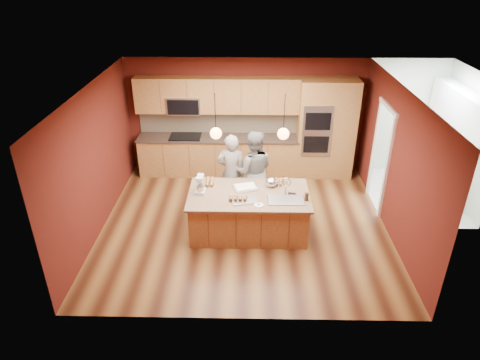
{
  "coord_description": "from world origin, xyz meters",
  "views": [
    {
      "loc": [
        0.06,
        -7.07,
        4.7
      ],
      "look_at": [
        -0.08,
        -0.1,
        1.02
      ],
      "focal_mm": 32.0,
      "sensor_mm": 36.0,
      "label": 1
    }
  ],
  "objects_px": {
    "person_left": "(231,172)",
    "person_right": "(253,171)",
    "island": "(249,212)",
    "mixing_bowl": "(271,182)",
    "stand_mixer": "(200,185)"
  },
  "relations": [
    {
      "from": "person_right",
      "to": "person_left",
      "type": "bearing_deg",
      "value": 0.18
    },
    {
      "from": "island",
      "to": "mixing_bowl",
      "type": "xyz_separation_m",
      "value": [
        0.4,
        0.3,
        0.49
      ]
    },
    {
      "from": "island",
      "to": "person_right",
      "type": "bearing_deg",
      "value": 85.67
    },
    {
      "from": "stand_mixer",
      "to": "mixing_bowl",
      "type": "height_order",
      "value": "stand_mixer"
    },
    {
      "from": "mixing_bowl",
      "to": "person_right",
      "type": "bearing_deg",
      "value": 120.06
    },
    {
      "from": "island",
      "to": "stand_mixer",
      "type": "distance_m",
      "value": 1.06
    },
    {
      "from": "island",
      "to": "stand_mixer",
      "type": "xyz_separation_m",
      "value": [
        -0.91,
        0.04,
        0.54
      ]
    },
    {
      "from": "person_left",
      "to": "mixing_bowl",
      "type": "height_order",
      "value": "person_left"
    },
    {
      "from": "person_left",
      "to": "stand_mixer",
      "type": "relative_size",
      "value": 4.84
    },
    {
      "from": "person_right",
      "to": "mixing_bowl",
      "type": "relative_size",
      "value": 7.56
    },
    {
      "from": "island",
      "to": "mixing_bowl",
      "type": "distance_m",
      "value": 0.7
    },
    {
      "from": "island",
      "to": "stand_mixer",
      "type": "height_order",
      "value": "island"
    },
    {
      "from": "person_left",
      "to": "stand_mixer",
      "type": "height_order",
      "value": "person_left"
    },
    {
      "from": "island",
      "to": "person_right",
      "type": "height_order",
      "value": "person_right"
    },
    {
      "from": "person_left",
      "to": "person_right",
      "type": "bearing_deg",
      "value": 179.77
    }
  ]
}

